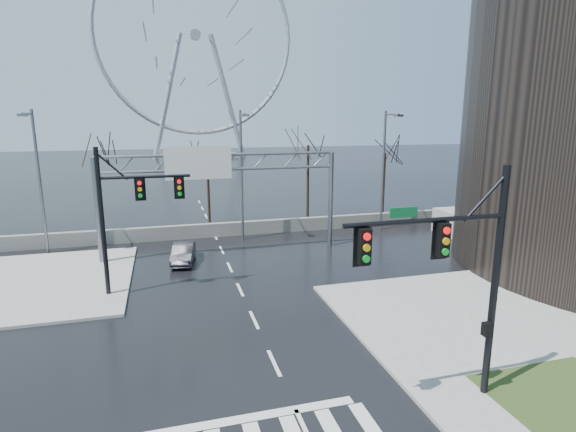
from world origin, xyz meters
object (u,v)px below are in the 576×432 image
object	(u,v)px
signal_mast_far	(124,207)
sign_gantry	(216,182)
ferris_wheel	(196,43)
signal_mast_near	(462,265)
car	(183,253)

from	to	relation	value
signal_mast_far	sign_gantry	distance (m)	8.14
sign_gantry	ferris_wheel	distance (m)	82.91
signal_mast_far	sign_gantry	bearing A→B (deg)	47.53
sign_gantry	ferris_wheel	xyz separation A→B (m)	(5.38, 80.04, 20.95)
signal_mast_near	sign_gantry	world-z (taller)	signal_mast_near
signal_mast_far	ferris_wheel	distance (m)	89.30
car	signal_mast_near	bearing A→B (deg)	-57.26
signal_mast_far	ferris_wheel	bearing A→B (deg)	82.80
signal_mast_far	car	distance (m)	7.12
signal_mast_near	ferris_wheel	distance (m)	101.29
signal_mast_near	car	world-z (taller)	signal_mast_near
signal_mast_near	car	bearing A→B (deg)	113.99
signal_mast_near	signal_mast_far	world-z (taller)	same
car	sign_gantry	bearing A→B (deg)	33.55
signal_mast_near	signal_mast_far	distance (m)	17.03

